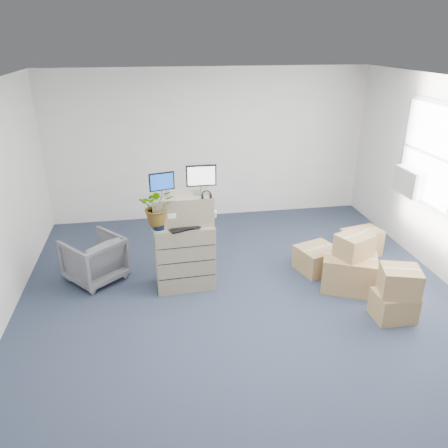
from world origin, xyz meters
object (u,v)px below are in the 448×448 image
(monitor_left, at_px, (162,183))
(monitor_right, at_px, (201,178))
(water_bottle, at_px, (190,214))
(keyboard, at_px, (184,228))
(office_chair, at_px, (94,257))
(filing_cabinet_lower, at_px, (184,255))
(potted_plant, at_px, (158,211))

(monitor_left, height_order, monitor_right, monitor_right)
(water_bottle, bearing_deg, keyboard, -117.28)
(monitor_right, xyz_separation_m, office_chair, (-1.54, 0.31, -1.20))
(filing_cabinet_lower, relative_size, potted_plant, 1.76)
(monitor_left, bearing_deg, water_bottle, -12.00)
(filing_cabinet_lower, distance_m, office_chair, 1.33)
(office_chair, bearing_deg, potted_plant, 112.44)
(keyboard, relative_size, office_chair, 0.55)
(keyboard, bearing_deg, office_chair, 139.01)
(monitor_left, bearing_deg, filing_cabinet_lower, -18.44)
(keyboard, bearing_deg, water_bottle, 43.81)
(water_bottle, bearing_deg, office_chair, 166.29)
(monitor_left, xyz_separation_m, water_bottle, (0.35, 0.01, -0.46))
(potted_plant, bearing_deg, keyboard, -5.28)
(monitor_right, bearing_deg, monitor_left, -175.91)
(potted_plant, bearing_deg, filing_cabinet_lower, 20.13)
(office_chair, bearing_deg, water_bottle, 126.01)
(monitor_left, relative_size, keyboard, 0.81)
(filing_cabinet_lower, relative_size, monitor_right, 2.35)
(monitor_left, relative_size, office_chair, 0.45)
(filing_cabinet_lower, height_order, water_bottle, water_bottle)
(filing_cabinet_lower, bearing_deg, monitor_left, 172.85)
(monitor_left, height_order, water_bottle, monitor_left)
(potted_plant, distance_m, office_chair, 1.36)
(keyboard, bearing_deg, monitor_left, 127.38)
(filing_cabinet_lower, bearing_deg, monitor_right, 9.68)
(filing_cabinet_lower, xyz_separation_m, water_bottle, (0.10, 0.03, 0.60))
(monitor_left, relative_size, water_bottle, 1.30)
(office_chair, bearing_deg, filing_cabinet_lower, 123.67)
(monitor_left, xyz_separation_m, monitor_right, (0.52, 0.04, 0.04))
(monitor_right, relative_size, keyboard, 0.98)
(monitor_left, bearing_deg, keyboard, -47.61)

